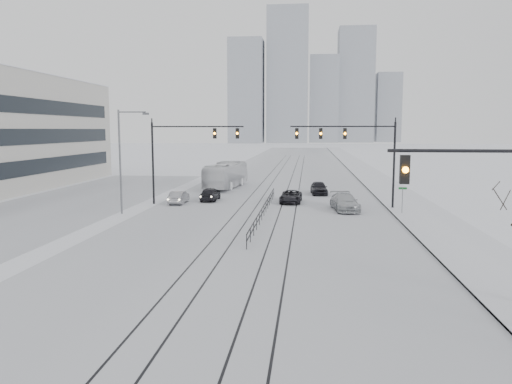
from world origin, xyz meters
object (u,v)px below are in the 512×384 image
at_px(sedan_nb_right, 345,202).
at_px(box_truck, 226,175).
at_px(sedan_sb_inner, 210,194).
at_px(sedan_nb_far, 319,188).
at_px(sedan_sb_outer, 179,197).
at_px(sedan_nb_front, 291,197).

xyz_separation_m(sedan_nb_right, box_truck, (-13.59, 16.27, 0.85)).
height_order(sedan_sb_inner, sedan_nb_far, sedan_nb_far).
bearing_deg(sedan_sb_inner, sedan_nb_right, 160.02).
bearing_deg(sedan_sb_outer, sedan_nb_right, 169.69).
height_order(sedan_sb_outer, sedan_nb_front, sedan_sb_outer).
bearing_deg(sedan_sb_outer, sedan_sb_inner, -139.95).
distance_m(sedan_nb_right, box_truck, 21.22).
relative_size(sedan_sb_outer, sedan_nb_front, 0.86).
bearing_deg(box_truck, sedan_sb_inner, 97.70).
bearing_deg(sedan_nb_right, sedan_nb_front, 132.35).
relative_size(sedan_sb_outer, box_truck, 0.33).
height_order(sedan_nb_front, sedan_nb_far, sedan_nb_far).
bearing_deg(sedan_nb_front, box_truck, 127.68).
bearing_deg(sedan_sb_outer, sedan_nb_far, -149.62).
distance_m(sedan_nb_right, sedan_nb_far, 11.37).
relative_size(sedan_sb_inner, sedan_nb_right, 0.78).
xyz_separation_m(sedan_nb_far, box_truck, (-11.48, 5.10, 0.87)).
height_order(sedan_sb_outer, sedan_nb_far, sedan_nb_far).
bearing_deg(sedan_nb_far, sedan_nb_front, -117.45).
relative_size(sedan_nb_far, box_truck, 0.38).
bearing_deg(sedan_nb_front, sedan_nb_right, -38.21).
relative_size(sedan_sb_inner, sedan_nb_front, 0.91).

